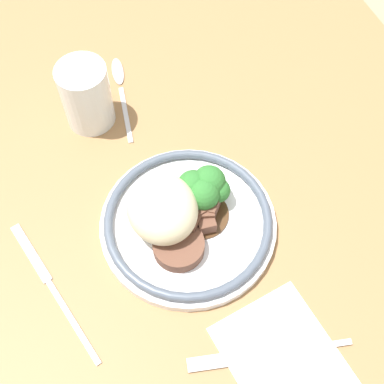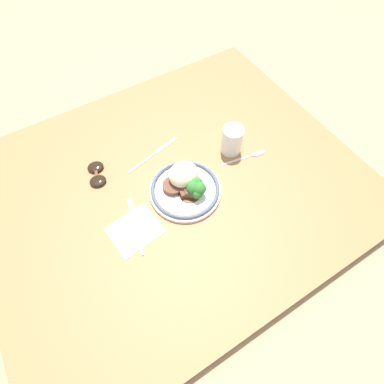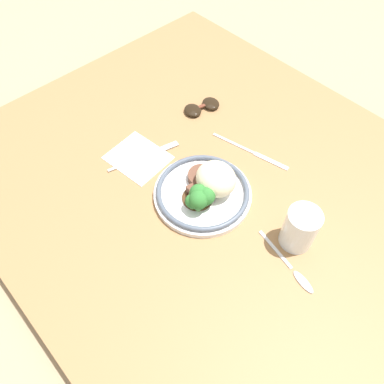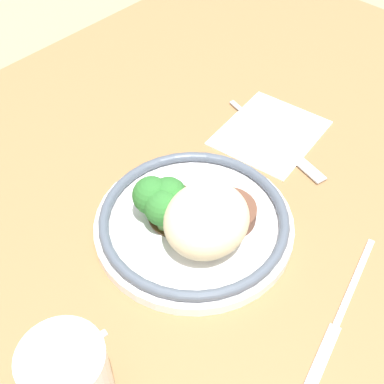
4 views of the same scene
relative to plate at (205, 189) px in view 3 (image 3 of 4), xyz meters
name	(u,v)px [view 3 (image 3 of 4)]	position (x,y,z in m)	size (l,w,h in m)	color
ground_plane	(212,191)	(-0.02, 0.05, -0.07)	(8.00, 8.00, 0.00)	#998466
dining_table	(213,186)	(-0.02, 0.05, -0.05)	(1.20, 0.99, 0.05)	olive
napkin	(138,158)	(-0.20, -0.04, -0.03)	(0.16, 0.14, 0.00)	white
plate	(205,189)	(0.00, 0.00, 0.00)	(0.23, 0.23, 0.09)	white
juice_glass	(299,230)	(0.22, 0.06, 0.02)	(0.07, 0.07, 0.10)	yellow
fork	(151,154)	(-0.19, -0.01, -0.02)	(0.06, 0.19, 0.00)	silver
knife	(252,152)	(-0.02, 0.19, -0.03)	(0.22, 0.06, 0.00)	silver
spoon	(296,273)	(0.27, 0.00, -0.03)	(0.17, 0.04, 0.01)	silver
sunglasses	(202,107)	(-0.22, 0.20, -0.02)	(0.08, 0.11, 0.02)	black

